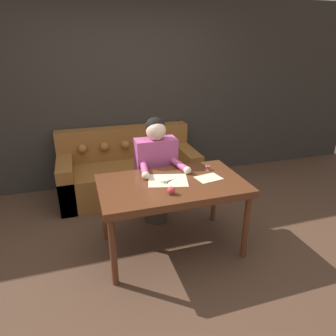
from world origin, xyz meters
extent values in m
plane|color=#4C3323|center=(0.00, 0.00, 0.00)|extent=(16.00, 16.00, 0.00)
cube|color=#2D2823|center=(0.00, 1.91, 1.30)|extent=(8.00, 0.06, 2.60)
cube|color=#562D19|center=(0.08, 0.08, 0.71)|extent=(1.40, 0.83, 0.07)
cylinder|color=#562D19|center=(-0.56, -0.28, 0.34)|extent=(0.06, 0.06, 0.68)
cylinder|color=#562D19|center=(0.72, -0.28, 0.34)|extent=(0.06, 0.06, 0.68)
cylinder|color=#562D19|center=(-0.56, 0.43, 0.34)|extent=(0.06, 0.06, 0.68)
cylinder|color=#562D19|center=(0.72, 0.43, 0.34)|extent=(0.06, 0.06, 0.68)
cube|color=brown|center=(-0.10, 1.42, 0.22)|extent=(1.87, 0.87, 0.44)
cube|color=brown|center=(-0.10, 1.75, 0.66)|extent=(1.87, 0.22, 0.45)
cube|color=brown|center=(-0.94, 1.42, 0.30)|extent=(0.20, 0.87, 0.60)
cube|color=brown|center=(0.73, 1.42, 0.30)|extent=(0.20, 0.87, 0.60)
sphere|color=brown|center=(-0.69, 1.62, 0.66)|extent=(0.13, 0.13, 0.13)
sphere|color=brown|center=(-0.40, 1.62, 0.66)|extent=(0.13, 0.13, 0.13)
sphere|color=brown|center=(-0.10, 1.62, 0.66)|extent=(0.13, 0.13, 0.13)
sphere|color=brown|center=(0.19, 1.62, 0.66)|extent=(0.13, 0.13, 0.13)
sphere|color=brown|center=(0.49, 1.62, 0.66)|extent=(0.13, 0.13, 0.13)
cube|color=white|center=(0.35, 1.32, 0.44)|extent=(0.27, 0.27, 0.00)
cylinder|color=#33281E|center=(0.08, 0.65, 0.23)|extent=(0.28, 0.28, 0.47)
cube|color=#B24C84|center=(0.08, 0.65, 0.74)|extent=(0.46, 0.22, 0.55)
sphere|color=beige|center=(0.08, 0.63, 1.12)|extent=(0.22, 0.22, 0.22)
sphere|color=black|center=(0.08, 0.66, 1.14)|extent=(0.22, 0.22, 0.22)
cylinder|color=#B24C84|center=(-0.12, 0.38, 0.78)|extent=(0.12, 0.32, 0.07)
sphere|color=beige|center=(-0.14, 0.23, 0.78)|extent=(0.08, 0.08, 0.08)
cylinder|color=#B24C84|center=(0.27, 0.38, 0.78)|extent=(0.12, 0.32, 0.07)
sphere|color=beige|center=(0.30, 0.23, 0.78)|extent=(0.08, 0.08, 0.08)
cube|color=beige|center=(0.06, 0.12, 0.75)|extent=(0.44, 0.39, 0.00)
cube|color=beige|center=(0.46, 0.06, 0.75)|extent=(0.27, 0.22, 0.00)
cube|color=silver|center=(0.15, 0.16, 0.75)|extent=(0.12, 0.09, 0.00)
cube|color=black|center=(0.05, 0.09, 0.75)|extent=(0.08, 0.06, 0.00)
torus|color=black|center=(0.02, 0.07, 0.75)|extent=(0.04, 0.04, 0.01)
cube|color=silver|center=(0.16, 0.13, 0.75)|extent=(0.13, 0.04, 0.00)
cube|color=black|center=(0.05, 0.11, 0.75)|extent=(0.09, 0.03, 0.00)
torus|color=black|center=(0.00, 0.10, 0.75)|extent=(0.04, 0.04, 0.01)
cylinder|color=silver|center=(0.09, 0.12, 0.75)|extent=(0.01, 0.01, 0.01)
cylinder|color=red|center=(0.54, 0.26, 0.77)|extent=(0.03, 0.03, 0.04)
cylinder|color=beige|center=(0.54, 0.26, 0.79)|extent=(0.04, 0.04, 0.00)
cylinder|color=beige|center=(0.54, 0.26, 0.75)|extent=(0.04, 0.04, 0.00)
cylinder|color=#4C3828|center=(0.00, -0.15, 0.75)|extent=(0.06, 0.06, 0.01)
sphere|color=red|center=(0.00, -0.15, 0.78)|extent=(0.07, 0.07, 0.07)
camera|label=1|loc=(-0.73, -2.39, 1.97)|focal=32.00mm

